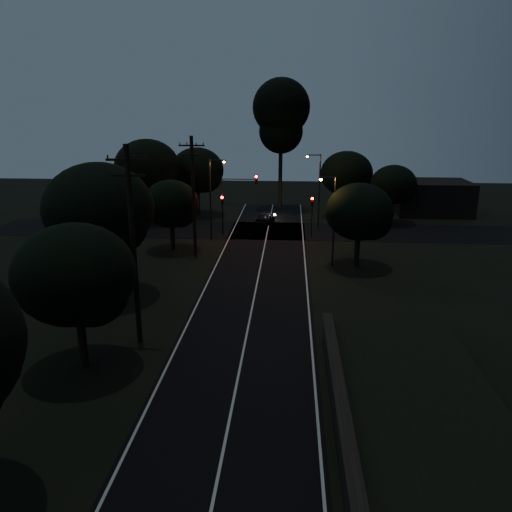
{
  "coord_description": "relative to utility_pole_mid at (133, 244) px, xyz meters",
  "views": [
    {
      "loc": [
        2.41,
        -10.33,
        12.77
      ],
      "look_at": [
        0.0,
        24.0,
        2.5
      ],
      "focal_mm": 35.0,
      "sensor_mm": 36.0,
      "label": 1
    }
  ],
  "objects": [
    {
      "name": "signal_mast",
      "position": [
        3.09,
        24.99,
        -1.4
      ],
      "size": [
        3.7,
        0.35,
        6.25
      ],
      "color": "black",
      "rests_on": "ground"
    },
    {
      "name": "tree_far_e",
      "position": [
        20.18,
        31.89,
        -1.46
      ],
      "size": [
        5.2,
        5.2,
        6.6
      ],
      "color": "black",
      "rests_on": "ground"
    },
    {
      "name": "tree_far_ne",
      "position": [
        15.22,
        34.87,
        -0.65
      ],
      "size": [
        6.22,
        6.22,
        7.87
      ],
      "color": "black",
      "rests_on": "ground"
    },
    {
      "name": "building_right",
      "position": [
        26.0,
        38.0,
        -3.74
      ],
      "size": [
        9.0,
        7.0,
        4.0
      ],
      "primitive_type": "cube",
      "color": "black",
      "rests_on": "ground"
    },
    {
      "name": "utility_pole_far",
      "position": [
        0.0,
        17.0,
        -0.25
      ],
      "size": [
        2.2,
        0.3,
        10.5
      ],
      "color": "black",
      "rests_on": "ground"
    },
    {
      "name": "retaining_wall",
      "position": [
        13.74,
        -12.0,
        -5.12
      ],
      "size": [
        6.93,
        26.0,
        1.6
      ],
      "color": "black",
      "rests_on": "ground"
    },
    {
      "name": "signal_right",
      "position": [
        10.6,
        24.99,
        -2.9
      ],
      "size": [
        0.28,
        0.35,
        4.1
      ],
      "color": "black",
      "rests_on": "ground"
    },
    {
      "name": "streetlight_b",
      "position": [
        11.31,
        29.0,
        -1.1
      ],
      "size": [
        1.66,
        0.26,
        8.0
      ],
      "color": "black",
      "rests_on": "ground"
    },
    {
      "name": "tree_right_a",
      "position": [
        14.19,
        14.89,
        -1.21
      ],
      "size": [
        5.49,
        5.49,
        6.98
      ],
      "color": "black",
      "rests_on": "ground"
    },
    {
      "name": "utility_pole_mid",
      "position": [
        0.0,
        0.0,
        0.0
      ],
      "size": [
        2.2,
        0.3,
        11.0
      ],
      "color": "black",
      "rests_on": "ground"
    },
    {
      "name": "tree_left_d",
      "position": [
        -2.32,
        18.9,
        -1.52
      ],
      "size": [
        5.13,
        5.13,
        6.51
      ],
      "color": "black",
      "rests_on": "ground"
    },
    {
      "name": "tree_left_b",
      "position": [
        -1.79,
        -3.12,
        -0.88
      ],
      "size": [
        5.89,
        5.89,
        7.49
      ],
      "color": "black",
      "rests_on": "ground"
    },
    {
      "name": "car",
      "position": [
        5.57,
        30.67,
        -5.09
      ],
      "size": [
        2.37,
        4.08,
        1.3
      ],
      "primitive_type": "imported",
      "rotation": [
        0.0,
        0.0,
        2.91
      ],
      "color": "black",
      "rests_on": "ground"
    },
    {
      "name": "tree_far_nw",
      "position": [
        -2.77,
        34.87,
        -0.44
      ],
      "size": [
        6.46,
        6.46,
        8.19
      ],
      "color": "black",
      "rests_on": "ground"
    },
    {
      "name": "streetlight_c",
      "position": [
        11.83,
        15.0,
        -1.39
      ],
      "size": [
        1.46,
        0.26,
        7.5
      ],
      "color": "black",
      "rests_on": "ground"
    },
    {
      "name": "road_surface",
      "position": [
        6.0,
        16.12,
        -5.73
      ],
      "size": [
        60.0,
        70.0,
        0.03
      ],
      "color": "black",
      "rests_on": "ground"
    },
    {
      "name": "signal_left",
      "position": [
        1.4,
        24.99,
        -2.9
      ],
      "size": [
        0.28,
        0.35,
        4.1
      ],
      "color": "black",
      "rests_on": "ground"
    },
    {
      "name": "tree_left_c",
      "position": [
        -4.24,
        6.85,
        0.3
      ],
      "size": [
        7.39,
        7.39,
        9.33
      ],
      "color": "black",
      "rests_on": "ground"
    },
    {
      "name": "streetlight_a",
      "position": [
        0.69,
        23.0,
        -1.1
      ],
      "size": [
        1.66,
        0.26,
        8.0
      ],
      "color": "black",
      "rests_on": "ground"
    },
    {
      "name": "building_left",
      "position": [
        -14.0,
        37.0,
        -3.54
      ],
      "size": [
        10.0,
        8.0,
        4.4
      ],
      "primitive_type": "cube",
      "color": "black",
      "rests_on": "ground"
    },
    {
      "name": "tree_far_w",
      "position": [
        -7.74,
        30.85,
        0.38
      ],
      "size": [
        7.38,
        7.38,
        9.41
      ],
      "color": "black",
      "rests_on": "ground"
    },
    {
      "name": "tall_pine",
      "position": [
        7.0,
        40.0,
        6.1
      ],
      "size": [
        7.22,
        7.22,
        16.41
      ],
      "color": "black",
      "rests_on": "ground"
    }
  ]
}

